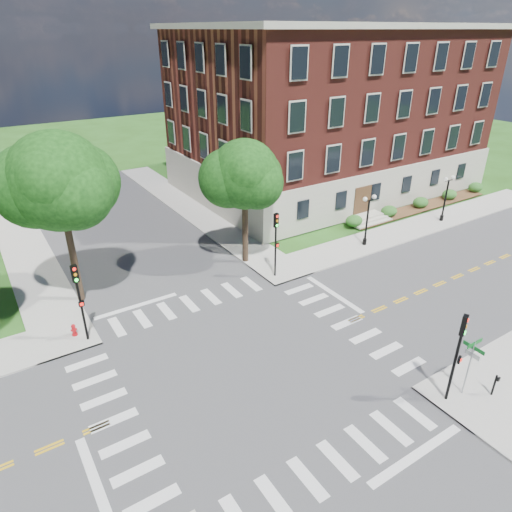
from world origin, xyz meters
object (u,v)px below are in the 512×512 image
traffic_signal_nw (79,294)px  traffic_signal_ne (276,237)px  traffic_signal_se (459,348)px  twin_lamp_west (367,217)px  street_sign_pole (471,357)px  push_button_post (495,384)px  twin_lamp_east (446,196)px  fire_hydrant (74,330)px

traffic_signal_nw → traffic_signal_ne: bearing=1.7°
traffic_signal_se → twin_lamp_west: bearing=58.0°
street_sign_pole → push_button_post: 2.06m
twin_lamp_east → push_button_post: (-17.09, -15.95, -1.73)m
twin_lamp_east → twin_lamp_west: bearing=179.8°
street_sign_pole → fire_hydrant: bearing=134.5°
traffic_signal_nw → push_button_post: (15.46, -15.23, -2.39)m
traffic_signal_se → twin_lamp_east: (19.20, 14.91, -0.66)m
traffic_signal_nw → fire_hydrant: (-0.54, 0.81, -2.72)m
traffic_signal_ne → twin_lamp_east: (19.14, 0.33, -0.66)m
traffic_signal_se → traffic_signal_nw: bearing=133.2°
traffic_signal_nw → push_button_post: bearing=-44.6°
fire_hydrant → twin_lamp_west: bearing=-0.1°
twin_lamp_east → fire_hydrant: twin_lamp_east is taller
street_sign_pole → twin_lamp_east: bearing=39.6°
traffic_signal_ne → fire_hydrant: 14.22m
traffic_signal_nw → push_button_post: size_ratio=4.00×
twin_lamp_west → push_button_post: (-7.24, -15.99, -1.73)m
traffic_signal_se → twin_lamp_west: (9.35, 14.95, -0.66)m
push_button_post → fire_hydrant: bearing=134.9°
traffic_signal_ne → twin_lamp_west: 9.32m
push_button_post → street_sign_pole: bearing=141.3°
traffic_signal_nw → twin_lamp_west: size_ratio=1.13×
twin_lamp_east → traffic_signal_se: bearing=-142.2°
traffic_signal_nw → twin_lamp_west: (22.70, 0.75, -0.66)m
traffic_signal_ne → twin_lamp_west: (9.29, 0.37, -0.66)m
traffic_signal_nw → twin_lamp_east: bearing=1.3°
traffic_signal_ne → street_sign_pole: 14.80m
twin_lamp_east → street_sign_pole: 23.62m
twin_lamp_west → fire_hydrant: twin_lamp_west is taller
traffic_signal_ne → twin_lamp_east: traffic_signal_ne is taller
twin_lamp_west → twin_lamp_east: size_ratio=1.00×
twin_lamp_west → street_sign_pole: bearing=-118.9°
twin_lamp_east → fire_hydrant: size_ratio=5.64×
traffic_signal_nw → twin_lamp_east: (32.55, 0.72, -0.66)m
traffic_signal_se → street_sign_pole: traffic_signal_se is taller
twin_lamp_west → twin_lamp_east: 9.85m
twin_lamp_east → street_sign_pole: bearing=-140.4°
traffic_signal_se → twin_lamp_west: traffic_signal_se is taller
twin_lamp_west → fire_hydrant: bearing=179.9°
traffic_signal_se → traffic_signal_nw: same height
traffic_signal_se → twin_lamp_east: size_ratio=1.13×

